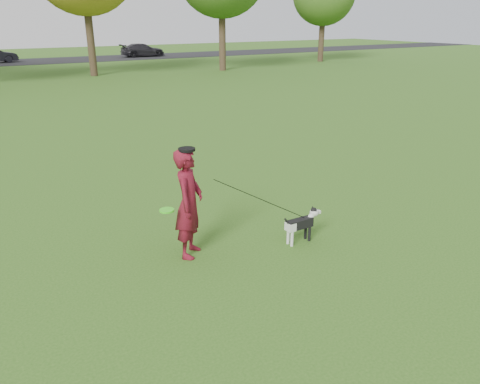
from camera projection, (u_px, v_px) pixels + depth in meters
ground at (273, 244)px, 8.09m from camera, size 120.00×120.00×0.00m
road at (5, 63)px, 40.11m from camera, size 120.00×7.00×0.02m
man at (189, 203)px, 7.42m from camera, size 0.76×0.78×1.80m
dog at (302, 222)px, 8.04m from camera, size 0.79×0.16×0.60m
car_right at (143, 50)px, 45.90m from camera, size 4.27×1.74×1.24m
man_held_items at (262, 200)px, 7.77m from camera, size 2.49×0.72×1.40m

